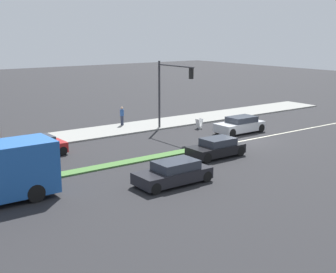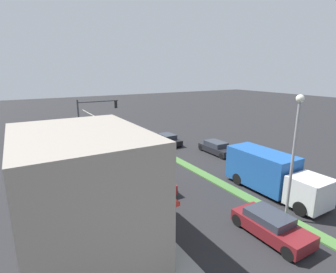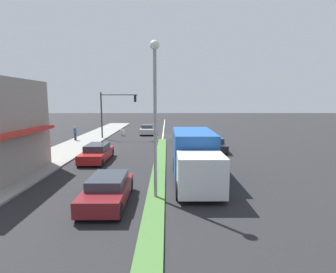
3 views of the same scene
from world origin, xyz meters
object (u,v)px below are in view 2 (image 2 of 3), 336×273
object	(u,v)px
warning_aframe_sign	(93,140)
suv_black	(168,140)
street_lamp	(295,143)
sedan_maroon	(271,225)
sedan_silver	(115,133)
traffic_signal_main	(92,116)
delivery_truck	(271,173)
sedan_dark	(217,148)
pedestrian	(58,152)
hatchback_red	(151,180)

from	to	relation	value
warning_aframe_sign	suv_black	world-z (taller)	suv_black
street_lamp	sedan_maroon	distance (m)	4.73
sedan_maroon	sedan_silver	xyz separation A→B (m)	(0.00, -25.03, 0.02)
traffic_signal_main	suv_black	xyz separation A→B (m)	(-8.32, 2.34, -3.29)
street_lamp	sedan_maroon	world-z (taller)	street_lamp
street_lamp	sedan_maroon	bearing A→B (deg)	15.92
delivery_truck	sedan_silver	xyz separation A→B (m)	(4.40, -21.42, -0.81)
traffic_signal_main	sedan_dark	world-z (taller)	traffic_signal_main
pedestrian	sedan_maroon	size ratio (longest dim) A/B	0.38
warning_aframe_sign	hatchback_red	world-z (taller)	hatchback_red
sedan_maroon	suv_black	bearing A→B (deg)	-103.41
pedestrian	warning_aframe_sign	xyz separation A→B (m)	(-4.65, -4.83, -0.54)
traffic_signal_main	hatchback_red	world-z (taller)	traffic_signal_main
warning_aframe_sign	sedan_dark	distance (m)	15.01
traffic_signal_main	sedan_dark	bearing A→B (deg)	144.31
suv_black	hatchback_red	size ratio (longest dim) A/B	0.85
sedan_maroon	suv_black	world-z (taller)	sedan_maroon
traffic_signal_main	sedan_maroon	distance (m)	21.40
warning_aframe_sign	sedan_maroon	world-z (taller)	sedan_maroon
sedan_dark	sedan_maroon	bearing A→B (deg)	60.63
suv_black	sedan_silver	distance (m)	7.91
pedestrian	hatchback_red	bearing A→B (deg)	117.36
sedan_dark	warning_aframe_sign	bearing A→B (deg)	-45.48
pedestrian	delivery_truck	size ratio (longest dim) A/B	0.21
sedan_silver	suv_black	bearing A→B (deg)	123.79
suv_black	hatchback_red	world-z (taller)	hatchback_red
hatchback_red	sedan_dark	bearing A→B (deg)	-157.56
street_lamp	sedan_dark	xyz separation A→B (m)	(-5.00, -12.17, -4.17)
sedan_maroon	suv_black	xyz separation A→B (m)	(-4.40, -18.45, -0.03)
pedestrian	street_lamp	bearing A→B (deg)	119.43
traffic_signal_main	street_lamp	bearing A→B (deg)	106.90
delivery_truck	sedan_maroon	xyz separation A→B (m)	(4.40, 3.60, -0.83)
traffic_signal_main	sedan_dark	distance (m)	14.09
pedestrian	sedan_dark	size ratio (longest dim) A/B	0.38
sedan_dark	street_lamp	bearing A→B (deg)	67.66
warning_aframe_sign	hatchback_red	size ratio (longest dim) A/B	0.19
pedestrian	sedan_silver	size ratio (longest dim) A/B	0.39
traffic_signal_main	pedestrian	size ratio (longest dim) A/B	3.48
sedan_dark	delivery_truck	bearing A→B (deg)	73.06
delivery_truck	sedan_maroon	distance (m)	5.75
street_lamp	hatchback_red	size ratio (longest dim) A/B	1.64
sedan_silver	sedan_maroon	bearing A→B (deg)	90.00
sedan_silver	traffic_signal_main	bearing A→B (deg)	47.21
traffic_signal_main	sedan_dark	size ratio (longest dim) A/B	1.32
traffic_signal_main	suv_black	bearing A→B (deg)	164.33
hatchback_red	suv_black	bearing A→B (deg)	-126.34
pedestrian	sedan_silver	distance (m)	10.21
street_lamp	sedan_silver	bearing A→B (deg)	-84.85
sedan_dark	hatchback_red	xyz separation A→B (m)	(10.00, 4.13, 0.02)
traffic_signal_main	warning_aframe_sign	size ratio (longest dim) A/B	6.69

